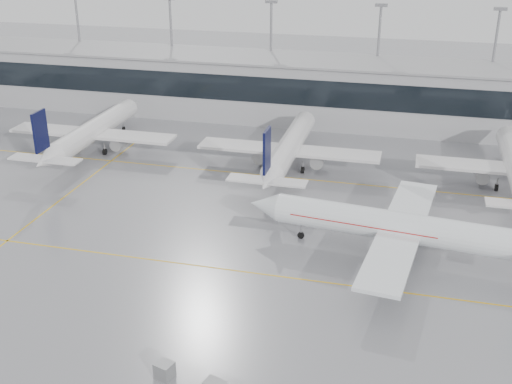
# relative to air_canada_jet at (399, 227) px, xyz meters

# --- Properties ---
(ground) EXTENTS (320.00, 320.00, 0.00)m
(ground) POSITION_rel_air_canada_jet_xyz_m (-18.78, -8.47, -3.85)
(ground) COLOR gray
(ground) RESTS_ON ground
(taxi_line_main) EXTENTS (120.00, 0.25, 0.01)m
(taxi_line_main) POSITION_rel_air_canada_jet_xyz_m (-18.78, -8.47, -3.84)
(taxi_line_main) COLOR gold
(taxi_line_main) RESTS_ON ground
(taxi_line_north) EXTENTS (120.00, 0.25, 0.01)m
(taxi_line_north) POSITION_rel_air_canada_jet_xyz_m (-18.78, 21.53, -3.84)
(taxi_line_north) COLOR gold
(taxi_line_north) RESTS_ON ground
(taxi_line_cross) EXTENTS (0.25, 60.00, 0.01)m
(taxi_line_cross) POSITION_rel_air_canada_jet_xyz_m (-48.78, 6.53, -3.84)
(taxi_line_cross) COLOR gold
(taxi_line_cross) RESTS_ON ground
(terminal) EXTENTS (180.00, 15.00, 12.00)m
(terminal) POSITION_rel_air_canada_jet_xyz_m (-18.78, 53.53, 2.15)
(terminal) COLOR #9D9DA1
(terminal) RESTS_ON ground
(terminal_glass) EXTENTS (180.00, 0.20, 5.00)m
(terminal_glass) POSITION_rel_air_canada_jet_xyz_m (-18.78, 45.98, 3.65)
(terminal_glass) COLOR black
(terminal_glass) RESTS_ON ground
(terminal_roof) EXTENTS (182.00, 16.00, 0.40)m
(terminal_roof) POSITION_rel_air_canada_jet_xyz_m (-18.78, 53.53, 8.35)
(terminal_roof) COLOR gray
(terminal_roof) RESTS_ON ground
(light_masts) EXTENTS (156.40, 1.00, 22.60)m
(light_masts) POSITION_rel_air_canada_jet_xyz_m (-18.78, 59.53, 9.50)
(light_masts) COLOR gray
(light_masts) RESTS_ON ground
(air_canada_jet) EXTENTS (37.96, 30.92, 12.07)m
(air_canada_jet) POSITION_rel_air_canada_jet_xyz_m (0.00, 0.00, 0.00)
(air_canada_jet) COLOR white
(air_canada_jet) RESTS_ON ground
(parked_jet_b) EXTENTS (29.64, 36.96, 11.72)m
(parked_jet_b) POSITION_rel_air_canada_jet_xyz_m (-53.78, 25.22, -0.13)
(parked_jet_b) COLOR silver
(parked_jet_b) RESTS_ON ground
(parked_jet_c) EXTENTS (29.64, 36.96, 11.72)m
(parked_jet_c) POSITION_rel_air_canada_jet_xyz_m (-18.78, 25.22, -0.13)
(parked_jet_c) COLOR silver
(parked_jet_c) RESTS_ON ground
(gse_unit) EXTENTS (1.90, 1.82, 1.54)m
(gse_unit) POSITION_rel_air_canada_jet_xyz_m (-19.26, -28.23, -3.08)
(gse_unit) COLOR slate
(gse_unit) RESTS_ON ground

